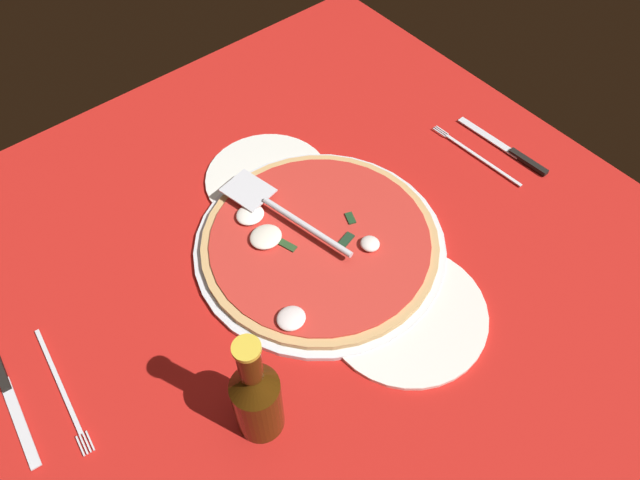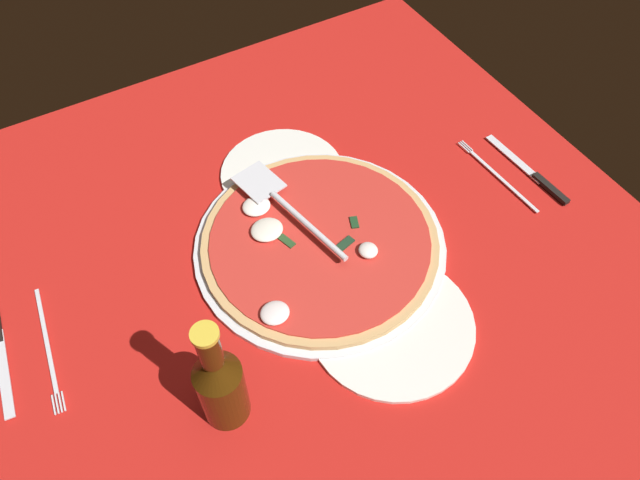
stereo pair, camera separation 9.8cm
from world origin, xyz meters
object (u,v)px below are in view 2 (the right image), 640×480
(place_setting_far, at_px, (515,176))
(pizza, at_px, (318,241))
(pizza_server, at_px, (285,205))
(beer_bottle, at_px, (220,384))
(dinner_plate_right, at_px, (392,324))
(dinner_plate_left, at_px, (282,173))
(place_setting_near, at_px, (24,347))

(place_setting_far, bearing_deg, pizza, 81.42)
(pizza_server, bearing_deg, beer_bottle, 126.60)
(dinner_plate_right, xyz_separation_m, pizza_server, (-0.25, -0.04, 0.04))
(pizza, bearing_deg, beer_bottle, -54.19)
(dinner_plate_left, xyz_separation_m, beer_bottle, (0.35, -0.27, 0.08))
(pizza, height_order, place_setting_near, pizza)
(place_setting_far, bearing_deg, dinner_plate_left, 56.52)
(pizza_server, relative_size, beer_bottle, 1.19)
(dinner_plate_left, xyz_separation_m, place_setting_near, (0.12, -0.48, -0.00))
(place_setting_far, xyz_separation_m, beer_bottle, (0.13, -0.62, 0.08))
(dinner_plate_left, relative_size, pizza_server, 0.85)
(dinner_plate_left, height_order, place_setting_near, place_setting_near)
(pizza, relative_size, place_setting_near, 1.63)
(dinner_plate_left, height_order, pizza_server, pizza_server)
(place_setting_near, bearing_deg, pizza, 89.04)
(dinner_plate_right, bearing_deg, dinner_plate_left, 179.52)
(pizza_server, height_order, beer_bottle, beer_bottle)
(pizza, relative_size, beer_bottle, 1.77)
(dinner_plate_right, height_order, pizza, pizza)
(dinner_plate_left, relative_size, place_setting_far, 0.99)
(dinner_plate_right, distance_m, place_setting_far, 0.38)
(dinner_plate_left, bearing_deg, dinner_plate_right, -0.48)
(dinner_plate_right, distance_m, pizza, 0.18)
(dinner_plate_left, distance_m, dinner_plate_right, 0.35)
(pizza, xyz_separation_m, place_setting_near, (-0.06, -0.46, -0.02))
(pizza, height_order, place_setting_far, pizza)
(dinner_plate_right, bearing_deg, beer_bottle, -90.90)
(place_setting_near, xyz_separation_m, beer_bottle, (0.23, 0.22, 0.08))
(dinner_plate_left, bearing_deg, beer_bottle, -37.63)
(pizza, distance_m, place_setting_far, 0.38)
(pizza, relative_size, pizza_server, 1.49)
(place_setting_near, bearing_deg, beer_bottle, 49.31)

